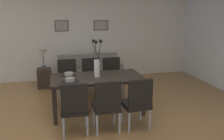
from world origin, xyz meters
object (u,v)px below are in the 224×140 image
dining_chair_mid_left (138,101)px  table_lamp (43,55)px  framed_picture_left (62,26)px  bowl_near_right (69,74)px  sofa (90,74)px  dining_chair_far_left (107,103)px  dining_chair_near_left (75,106)px  dining_chair_mid_right (113,75)px  dining_chair_near_right (68,78)px  centerpiece_vase (97,63)px  dining_chair_far_right (92,76)px  bowl_near_left (70,79)px  dining_table (97,80)px  framed_picture_center (101,25)px  side_table (45,78)px

dining_chair_mid_left → table_lamp: (-1.66, 2.74, 0.38)m
dining_chair_mid_left → table_lamp: size_ratio=1.80×
framed_picture_left → dining_chair_mid_left: bearing=-71.8°
bowl_near_right → sofa: (0.64, 1.68, -0.50)m
dining_chair_far_left → bowl_near_right: (-0.56, 1.06, 0.27)m
dining_chair_near_left → dining_chair_mid_left: (1.06, -0.02, 0.00)m
dining_chair_mid_right → dining_chair_near_left: bearing=-121.6°
dining_chair_near_right → dining_chair_far_left: size_ratio=1.00×
table_lamp → framed_picture_left: framed_picture_left is taller
dining_chair_mid_right → centerpiece_vase: (-0.52, -0.85, 0.51)m
dining_chair_far_right → bowl_near_left: (-0.56, -1.09, 0.27)m
dining_chair_far_left → table_lamp: (-1.12, 2.72, 0.38)m
dining_chair_near_right → framed_picture_left: size_ratio=2.42×
dining_table → framed_picture_center: 2.77m
side_table → dining_table: bearing=-59.4°
framed_picture_center → bowl_near_left: bearing=-112.0°
framed_picture_left → framed_picture_center: size_ratio=0.88×
dining_table → centerpiece_vase: 0.36m
dining_chair_far_right → bowl_near_right: size_ratio=5.41×
bowl_near_left → table_lamp: size_ratio=0.33×
bowl_near_right → table_lamp: table_lamp is taller
dining_table → dining_chair_mid_right: bearing=58.5°
dining_chair_near_left → dining_chair_far_right: 1.80m
framed_picture_left → framed_picture_center: (1.15, -0.00, 0.00)m
dining_chair_far_left → dining_chair_far_right: same height
dining_chair_far_left → bowl_near_left: (-0.56, 0.64, 0.27)m
dining_chair_near_left → dining_chair_mid_left: same height
dining_chair_mid_right → side_table: dining_chair_mid_right is taller
sofa → framed_picture_left: 1.61m
bowl_near_right → sofa: bearing=69.0°
dining_chair_mid_left → bowl_near_left: 1.30m
bowl_near_left → sofa: 2.25m
side_table → framed_picture_center: size_ratio=1.21×
dining_chair_mid_right → framed_picture_center: (0.05, 1.70, 1.08)m
bowl_near_left → side_table: 2.22m
dining_chair_near_right → dining_chair_far_right: 0.56m
dining_table → dining_chair_far_right: bearing=88.9°
dining_chair_near_right → table_lamp: table_lamp is taller
dining_chair_mid_left → centerpiece_vase: centerpiece_vase is taller
dining_chair_mid_left → bowl_near_left: bearing=148.8°
dining_chair_mid_left → framed_picture_center: (0.03, 3.41, 1.08)m
bowl_near_left → centerpiece_vase: bearing=21.0°
sofa → centerpiece_vase: bearing=-93.1°
dining_chair_near_right → bowl_near_right: size_ratio=5.41×
dining_chair_far_left → side_table: bearing=112.5°
dining_chair_mid_left → bowl_near_right: dining_chair_mid_left is taller
sofa → bowl_near_left: bearing=-107.1°
dining_chair_far_left → bowl_near_right: dining_chair_far_left is taller
framed_picture_center → table_lamp: bearing=-158.2°
side_table → framed_picture_left: framed_picture_left is taller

